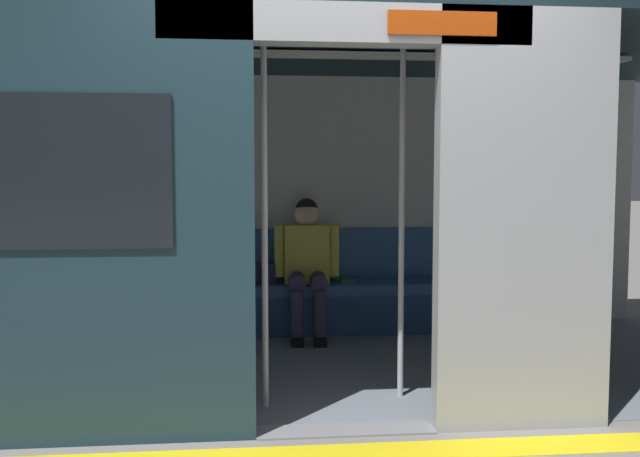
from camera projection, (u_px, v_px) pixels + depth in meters
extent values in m
plane|color=gray|center=(346.00, 431.00, 3.74)|extent=(60.00, 60.00, 0.00)
cube|color=yellow|center=(354.00, 453.00, 3.45)|extent=(8.00, 0.24, 0.01)
cube|color=#ADAFB5|center=(524.00, 222.00, 3.73)|extent=(0.95, 0.12, 2.23)
cube|color=black|center=(525.00, 172.00, 3.70)|extent=(0.52, 0.02, 0.55)
cube|color=black|center=(58.00, 172.00, 3.41)|extent=(1.10, 0.02, 0.76)
cube|color=#ADAFB5|center=(347.00, 25.00, 3.58)|extent=(1.90, 0.16, 0.20)
cube|color=#BF3F0C|center=(442.00, 23.00, 3.54)|extent=(0.56, 0.02, 0.12)
cube|color=#15272E|center=(321.00, 42.00, 4.88)|extent=(6.40, 2.81, 0.12)
cube|color=slate|center=(321.00, 364.00, 5.06)|extent=(6.08, 2.65, 0.01)
cube|color=silver|center=(306.00, 202.00, 6.29)|extent=(6.08, 0.10, 2.23)
cube|color=#38609E|center=(306.00, 254.00, 6.26)|extent=(3.52, 0.06, 0.45)
cube|color=white|center=(321.00, 55.00, 4.89)|extent=(4.48, 0.16, 0.03)
cube|color=gray|center=(346.00, 430.00, 3.74)|extent=(0.95, 0.19, 0.01)
cube|color=#38609E|center=(308.00, 287.00, 6.07)|extent=(2.60, 0.44, 0.09)
cube|color=navy|center=(310.00, 317.00, 5.89)|extent=(2.60, 0.04, 0.35)
cube|color=#D8CC4C|center=(307.00, 254.00, 6.02)|extent=(0.39, 0.24, 0.50)
sphere|color=beige|center=(307.00, 214.00, 6.00)|extent=(0.21, 0.21, 0.21)
sphere|color=black|center=(307.00, 209.00, 6.00)|extent=(0.19, 0.19, 0.19)
cylinder|color=#D8CC4C|center=(334.00, 251.00, 6.00)|extent=(0.08, 0.08, 0.44)
cylinder|color=#D8CC4C|center=(279.00, 251.00, 5.98)|extent=(0.08, 0.08, 0.44)
cylinder|color=#38334C|center=(318.00, 280.00, 5.84)|extent=(0.15, 0.41, 0.14)
cylinder|color=#38334C|center=(297.00, 281.00, 5.83)|extent=(0.15, 0.41, 0.14)
cylinder|color=#38334C|center=(320.00, 314.00, 5.66)|extent=(0.10, 0.10, 0.40)
cylinder|color=#38334C|center=(297.00, 315.00, 5.65)|extent=(0.10, 0.10, 0.40)
cube|color=black|center=(320.00, 341.00, 5.63)|extent=(0.11, 0.22, 0.06)
cube|color=black|center=(298.00, 341.00, 5.62)|extent=(0.11, 0.22, 0.06)
cube|color=#262D4C|center=(260.00, 273.00, 6.01)|extent=(0.26, 0.14, 0.17)
cube|color=#1A2035|center=(260.00, 276.00, 5.94)|extent=(0.02, 0.01, 0.14)
cube|color=#33723F|center=(342.00, 280.00, 6.11)|extent=(0.23, 0.26, 0.03)
cylinder|color=silver|center=(265.00, 220.00, 4.05)|extent=(0.04, 0.04, 2.21)
cylinder|color=silver|center=(402.00, 218.00, 4.25)|extent=(0.04, 0.04, 2.21)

